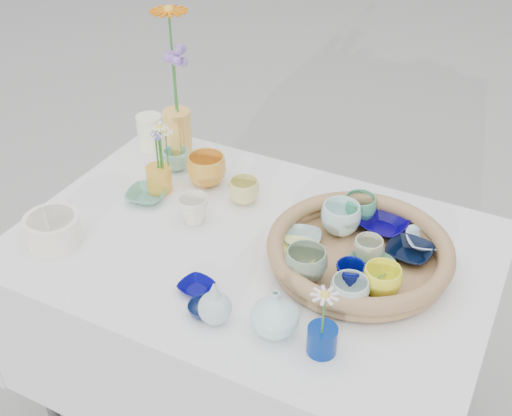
% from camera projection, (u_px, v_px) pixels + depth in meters
% --- Properties ---
extents(wicker_tray, '(0.47, 0.47, 0.08)m').
position_uv_depth(wicker_tray, '(359.00, 252.00, 1.63)').
color(wicker_tray, olive).
rests_on(wicker_tray, display_table).
extents(tray_ceramic_0, '(0.15, 0.15, 0.03)m').
position_uv_depth(tray_ceramic_0, '(383.00, 225.00, 1.73)').
color(tray_ceramic_0, '#07005E').
rests_on(tray_ceramic_0, wicker_tray).
extents(tray_ceramic_1, '(0.13, 0.13, 0.03)m').
position_uv_depth(tray_ceramic_1, '(409.00, 252.00, 1.64)').
color(tray_ceramic_1, black).
rests_on(tray_ceramic_1, wicker_tray).
extents(tray_ceramic_2, '(0.10, 0.10, 0.07)m').
position_uv_depth(tray_ceramic_2, '(382.00, 281.00, 1.51)').
color(tray_ceramic_2, '#FFF830').
rests_on(tray_ceramic_2, wicker_tray).
extents(tray_ceramic_3, '(0.13, 0.13, 0.03)m').
position_uv_depth(tray_ceramic_3, '(369.00, 266.00, 1.59)').
color(tray_ceramic_3, '#478967').
rests_on(tray_ceramic_3, wicker_tray).
extents(tray_ceramic_4, '(0.12, 0.12, 0.08)m').
position_uv_depth(tray_ceramic_4, '(306.00, 264.00, 1.56)').
color(tray_ceramic_4, gray).
rests_on(tray_ceramic_4, wicker_tray).
extents(tray_ceramic_5, '(0.12, 0.12, 0.02)m').
position_uv_depth(tray_ceramic_5, '(303.00, 238.00, 1.69)').
color(tray_ceramic_5, '#9CC1BF').
rests_on(tray_ceramic_5, wicker_tray).
extents(tray_ceramic_6, '(0.11, 0.11, 0.08)m').
position_uv_depth(tray_ceramic_6, '(341.00, 218.00, 1.71)').
color(tray_ceramic_6, silver).
rests_on(tray_ceramic_6, wicker_tray).
extents(tray_ceramic_7, '(0.09, 0.09, 0.06)m').
position_uv_depth(tray_ceramic_7, '(368.00, 249.00, 1.62)').
color(tray_ceramic_7, beige).
rests_on(tray_ceramic_7, wicker_tray).
extents(tray_ceramic_8, '(0.15, 0.15, 0.03)m').
position_uv_depth(tray_ceramic_8, '(427.00, 240.00, 1.68)').
color(tray_ceramic_8, '#B6DFFB').
rests_on(tray_ceramic_8, wicker_tray).
extents(tray_ceramic_9, '(0.09, 0.09, 0.07)m').
position_uv_depth(tray_ceramic_9, '(350.00, 276.00, 1.54)').
color(tray_ceramic_9, '#050B64').
rests_on(tray_ceramic_9, wicker_tray).
extents(tray_ceramic_10, '(0.13, 0.13, 0.03)m').
position_uv_depth(tray_ceramic_10, '(297.00, 254.00, 1.63)').
color(tray_ceramic_10, '#FFF47C').
rests_on(tray_ceramic_10, wicker_tray).
extents(tray_ceramic_11, '(0.12, 0.12, 0.07)m').
position_uv_depth(tray_ceramic_11, '(349.00, 292.00, 1.48)').
color(tray_ceramic_11, silver).
rests_on(tray_ceramic_11, wicker_tray).
extents(tray_ceramic_12, '(0.11, 0.11, 0.07)m').
position_uv_depth(tray_ceramic_12, '(360.00, 208.00, 1.76)').
color(tray_ceramic_12, '#419970').
rests_on(tray_ceramic_12, wicker_tray).
extents(loose_ceramic_0, '(0.15, 0.15, 0.09)m').
position_uv_depth(loose_ceramic_0, '(206.00, 170.00, 1.94)').
color(loose_ceramic_0, gold).
rests_on(loose_ceramic_0, display_table).
extents(loose_ceramic_1, '(0.10, 0.10, 0.07)m').
position_uv_depth(loose_ceramic_1, '(244.00, 191.00, 1.86)').
color(loose_ceramic_1, '#D8D074').
rests_on(loose_ceramic_1, display_table).
extents(loose_ceramic_2, '(0.14, 0.14, 0.03)m').
position_uv_depth(loose_ceramic_2, '(147.00, 195.00, 1.88)').
color(loose_ceramic_2, '#589A7F').
rests_on(loose_ceramic_2, display_table).
extents(loose_ceramic_3, '(0.10, 0.10, 0.08)m').
position_uv_depth(loose_ceramic_3, '(194.00, 210.00, 1.78)').
color(loose_ceramic_3, white).
rests_on(loose_ceramic_3, display_table).
extents(loose_ceramic_4, '(0.10, 0.10, 0.02)m').
position_uv_depth(loose_ceramic_4, '(196.00, 287.00, 1.56)').
color(loose_ceramic_4, '#030265').
rests_on(loose_ceramic_4, display_table).
extents(loose_ceramic_5, '(0.09, 0.09, 0.07)m').
position_uv_depth(loose_ceramic_5, '(176.00, 160.00, 2.01)').
color(loose_ceramic_5, '#8AD2B7').
rests_on(loose_ceramic_5, display_table).
extents(loose_ceramic_6, '(0.09, 0.09, 0.02)m').
position_uv_depth(loose_ceramic_6, '(204.00, 309.00, 1.50)').
color(loose_ceramic_6, '#0F1F4E').
rests_on(loose_ceramic_6, display_table).
extents(fluted_bowl, '(0.16, 0.16, 0.08)m').
position_uv_depth(fluted_bowl, '(53.00, 229.00, 1.71)').
color(fluted_bowl, white).
rests_on(fluted_bowl, display_table).
extents(bud_vase_paleblue, '(0.10, 0.10, 0.12)m').
position_uv_depth(bud_vase_paleblue, '(215.00, 301.00, 1.45)').
color(bud_vase_paleblue, silver).
rests_on(bud_vase_paleblue, display_table).
extents(bud_vase_seafoam, '(0.14, 0.14, 0.12)m').
position_uv_depth(bud_vase_seafoam, '(275.00, 312.00, 1.42)').
color(bud_vase_seafoam, '#BCEEE9').
rests_on(bud_vase_seafoam, display_table).
extents(bud_vase_cobalt, '(0.08, 0.08, 0.07)m').
position_uv_depth(bud_vase_cobalt, '(322.00, 340.00, 1.39)').
color(bud_vase_cobalt, navy).
rests_on(bud_vase_cobalt, display_table).
extents(single_daisy, '(0.09, 0.09, 0.13)m').
position_uv_depth(single_daisy, '(323.00, 314.00, 1.33)').
color(single_daisy, white).
rests_on(single_daisy, bud_vase_cobalt).
extents(tall_vase_yellow, '(0.11, 0.11, 0.17)m').
position_uv_depth(tall_vase_yellow, '(178.00, 135.00, 2.04)').
color(tall_vase_yellow, '#FBBC51').
rests_on(tall_vase_yellow, display_table).
extents(gerbera, '(0.17, 0.17, 0.33)m').
position_uv_depth(gerbera, '(173.00, 62.00, 1.92)').
color(gerbera, '#D76600').
rests_on(gerbera, tall_vase_yellow).
extents(hydrangea, '(0.08, 0.08, 0.25)m').
position_uv_depth(hydrangea, '(176.00, 85.00, 1.94)').
color(hydrangea, '#8F67CB').
rests_on(hydrangea, tall_vase_yellow).
extents(white_pitcher, '(0.14, 0.12, 0.11)m').
position_uv_depth(white_pitcher, '(150.00, 132.00, 2.11)').
color(white_pitcher, white).
rests_on(white_pitcher, display_table).
extents(daisy_cup, '(0.08, 0.08, 0.08)m').
position_uv_depth(daisy_cup, '(159.00, 179.00, 1.91)').
color(daisy_cup, gold).
rests_on(daisy_cup, display_table).
extents(daisy_posy, '(0.10, 0.10, 0.14)m').
position_uv_depth(daisy_posy, '(160.00, 146.00, 1.84)').
color(daisy_posy, white).
rests_on(daisy_posy, daisy_cup).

